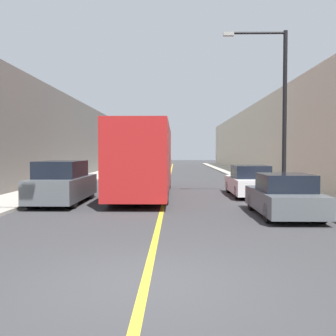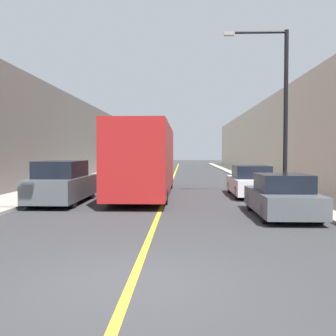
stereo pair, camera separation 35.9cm
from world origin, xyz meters
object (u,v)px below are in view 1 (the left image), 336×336
at_px(car_right_near, 284,197).
at_px(car_right_mid, 250,182).
at_px(parked_suv_left, 63,184).
at_px(bus, 145,158).
at_px(street_lamp_right, 279,101).

xyz_separation_m(car_right_near, car_right_mid, (-0.00, 6.19, 0.03)).
bearing_deg(parked_suv_left, car_right_near, -20.64).
relative_size(bus, car_right_mid, 2.46).
bearing_deg(parked_suv_left, bus, 45.22).
xyz_separation_m(bus, parked_suv_left, (-3.25, -3.28, -1.02)).
relative_size(car_right_near, street_lamp_right, 0.55).
relative_size(parked_suv_left, car_right_near, 1.17).
relative_size(parked_suv_left, street_lamp_right, 0.64).
xyz_separation_m(parked_suv_left, car_right_mid, (8.48, 3.00, -0.16)).
bearing_deg(car_right_mid, street_lamp_right, -25.61).
distance_m(car_right_mid, street_lamp_right, 4.17).
bearing_deg(street_lamp_right, parked_suv_left, -166.15).
height_order(bus, car_right_near, bus).
bearing_deg(car_right_near, parked_suv_left, 159.36).
relative_size(car_right_near, car_right_mid, 0.91).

